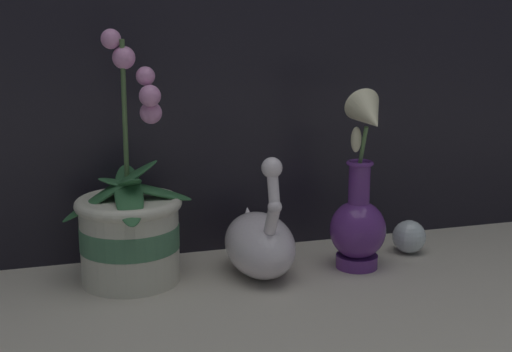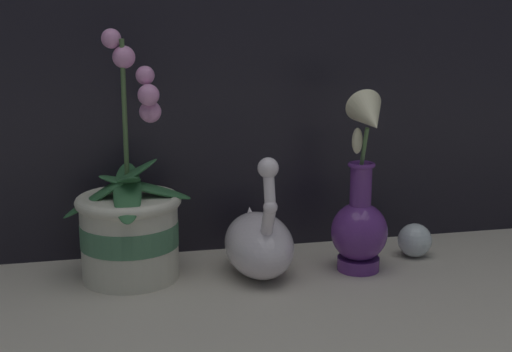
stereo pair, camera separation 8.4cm
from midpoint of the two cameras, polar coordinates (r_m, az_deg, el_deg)
name	(u,v)px [view 2 (the right image)]	position (r m, az deg, el deg)	size (l,w,h in m)	color
ground_plane	(284,298)	(1.15, 4.35, -9.72)	(2.80, 2.80, 0.00)	#BCB2A3
orchid_potted_plant	(130,225)	(1.21, -8.13, -3.90)	(0.22, 0.22, 0.42)	beige
swan_figurine	(259,241)	(1.22, 2.18, -5.26)	(0.12, 0.20, 0.22)	white
blue_vase	(361,210)	(1.24, 10.32, -2.74)	(0.10, 0.12, 0.32)	#602D7F
glass_sphere	(415,240)	(1.36, 14.33, -5.02)	(0.06, 0.06, 0.06)	silver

